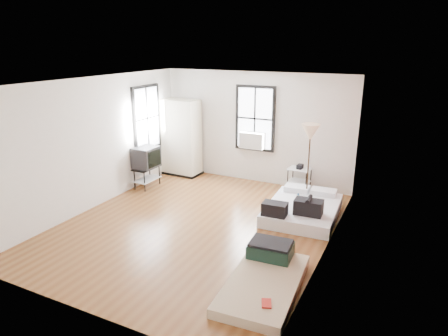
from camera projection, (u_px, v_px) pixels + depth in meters
The scene contains 8 objects.
ground at pixel (197, 225), 7.94m from camera, with size 6.00×6.00×0.00m, color brown.
room_shell at pixel (216, 137), 7.63m from camera, with size 5.02×6.02×2.80m.
mattress_main at pixel (302, 209), 8.30m from camera, with size 1.49×1.96×0.60m.
mattress_bare at pixel (266, 275), 6.01m from camera, with size 1.12×1.94×0.40m.
wardrobe at pixel (181, 138), 10.74m from camera, with size 1.05×0.63×2.04m.
side_table at pixel (300, 173), 9.59m from camera, with size 0.54×0.45×0.69m.
floor_lamp at pixel (310, 136), 8.49m from camera, with size 0.39×0.39×1.82m.
tv_stand at pixel (146, 159), 9.82m from camera, with size 0.53×0.74×1.03m.
Camera 1 is at (3.67, -6.26, 3.47)m, focal length 32.00 mm.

